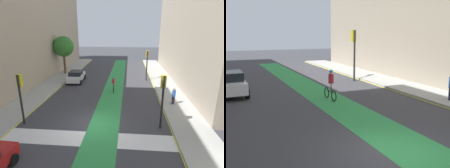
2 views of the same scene
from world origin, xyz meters
TOP-DOWN VIEW (x-y plane):
  - ground_plane at (0.00, 0.00)m, footprint 120.00×120.00m
  - bike_lane_paint at (0.87, 0.00)m, footprint 2.40×60.00m
  - traffic_signal_far_right at (5.24, 13.35)m, footprint 0.35×0.52m
  - car_white_left_far at (-4.63, 11.67)m, footprint 2.18×4.27m
  - cyclist_in_lane at (0.94, 7.91)m, footprint 0.32×1.73m

SIDE VIEW (x-z plane):
  - ground_plane at x=0.00m, z-range 0.00..0.00m
  - bike_lane_paint at x=0.87m, z-range 0.00..0.01m
  - car_white_left_far at x=-4.63m, z-range 0.02..1.59m
  - cyclist_in_lane at x=0.94m, z-range 0.04..1.90m
  - traffic_signal_far_right at x=5.24m, z-range 0.86..5.11m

